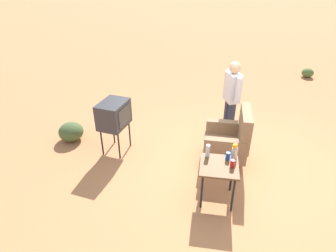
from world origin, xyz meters
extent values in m
plane|color=#C17A4C|center=(0.00, 0.00, 0.00)|extent=(60.00, 60.00, 0.00)
cylinder|color=brown|center=(-0.38, -0.42, 0.11)|extent=(0.05, 0.05, 0.22)
cylinder|color=brown|center=(0.15, -0.43, 0.11)|extent=(0.05, 0.05, 0.22)
cylinder|color=brown|center=(-0.37, 0.12, 0.11)|extent=(0.05, 0.05, 0.22)
cylinder|color=brown|center=(0.16, 0.11, 0.11)|extent=(0.05, 0.05, 0.22)
cube|color=#8C6B4C|center=(-0.11, -0.15, 0.32)|extent=(0.77, 0.77, 0.20)
cube|color=#8C6B4C|center=(-0.10, 0.17, 0.74)|extent=(0.76, 0.17, 0.64)
cube|color=#8C6B4C|center=(-0.43, -0.15, 0.55)|extent=(0.15, 0.69, 0.26)
cube|color=#8C6B4C|center=(0.21, -0.16, 0.55)|extent=(0.15, 0.69, 0.26)
cylinder|color=black|center=(0.65, -0.48, 0.31)|extent=(0.04, 0.04, 0.61)
cylinder|color=black|center=(1.09, -0.48, 0.31)|extent=(0.04, 0.04, 0.61)
cylinder|color=black|center=(0.65, -0.03, 0.31)|extent=(0.04, 0.04, 0.61)
cylinder|color=black|center=(1.09, -0.03, 0.31)|extent=(0.04, 0.04, 0.61)
cube|color=brown|center=(0.87, -0.26, 0.63)|extent=(0.56, 0.56, 0.03)
cylinder|color=black|center=(0.08, -2.05, 0.28)|extent=(0.03, 0.03, 0.55)
cylinder|color=black|center=(-0.35, -1.97, 0.28)|extent=(0.03, 0.03, 0.55)
cylinder|color=black|center=(0.01, -2.40, 0.28)|extent=(0.03, 0.03, 0.55)
cylinder|color=black|center=(-0.42, -2.32, 0.28)|extent=(0.03, 0.03, 0.55)
cube|color=#333338|center=(-0.17, -2.18, 0.79)|extent=(0.67, 0.55, 0.48)
cube|color=#383D3F|center=(-0.13, -1.96, 0.79)|extent=(0.41, 0.09, 0.34)
cylinder|color=#2D3347|center=(-1.04, -0.09, 0.43)|extent=(0.14, 0.14, 0.86)
cylinder|color=#2D3347|center=(-0.85, -0.02, 0.43)|extent=(0.14, 0.14, 0.86)
cube|color=silver|center=(-0.95, -0.05, 1.14)|extent=(0.41, 0.33, 0.56)
cylinder|color=silver|center=(-1.17, -0.13, 1.17)|extent=(0.09, 0.09, 0.50)
cylinder|color=silver|center=(-0.72, 0.03, 1.17)|extent=(0.09, 0.09, 0.50)
sphere|color=#DBAD84|center=(-0.95, -0.05, 1.53)|extent=(0.22, 0.22, 0.22)
cylinder|color=blue|center=(0.71, -0.13, 0.70)|extent=(0.07, 0.07, 0.12)
cylinder|color=silver|center=(0.67, -0.44, 0.74)|extent=(0.06, 0.06, 0.20)
cylinder|color=red|center=(0.89, -0.07, 0.70)|extent=(0.07, 0.07, 0.12)
cylinder|color=silver|center=(0.65, -0.04, 0.73)|extent=(0.09, 0.09, 0.18)
sphere|color=yellow|center=(0.65, -0.04, 0.87)|extent=(0.07, 0.07, 0.07)
sphere|color=#E04C66|center=(0.61, -0.03, 0.87)|extent=(0.07, 0.07, 0.07)
sphere|color=orange|center=(0.69, -0.06, 0.87)|extent=(0.07, 0.07, 0.07)
ellipsoid|color=#516B38|center=(-5.10, 2.58, 0.14)|extent=(0.37, 0.37, 0.28)
ellipsoid|color=#475B33|center=(-0.39, -3.22, 0.19)|extent=(0.50, 0.50, 0.38)
camera|label=1|loc=(4.26, -0.48, 3.20)|focal=30.54mm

